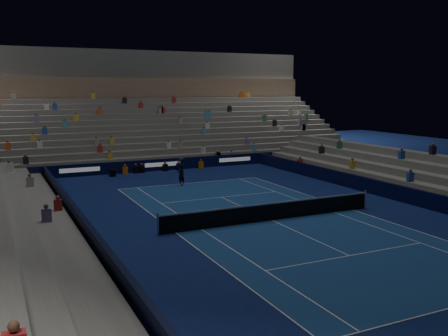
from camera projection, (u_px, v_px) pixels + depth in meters
ground at (272, 220)px, 26.88m from camera, size 90.00×90.00×0.00m
court_surface at (272, 220)px, 26.88m from camera, size 10.97×23.77×0.01m
sponsor_barrier_far at (162, 165)px, 43.30m from camera, size 44.00×0.25×1.00m
sponsor_barrier_east at (407, 195)px, 30.92m from camera, size 0.25×37.00×1.00m
sponsor_barrier_west at (88, 234)px, 22.69m from camera, size 0.25×37.00×1.00m
grandstand_main at (133, 125)px, 51.23m from camera, size 44.00×15.20×11.20m
grandstand_east at (447, 184)px, 32.32m from camera, size 5.00×37.00×2.50m
grandstand_west at (5, 234)px, 21.15m from camera, size 5.00×37.00×2.50m
tennis_net at (272, 211)px, 26.80m from camera, size 12.90×0.10×1.10m
tennis_player at (181, 175)px, 36.44m from camera, size 0.69×0.58×1.61m
broadcast_camera at (112, 173)px, 40.36m from camera, size 0.45×0.90×0.60m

